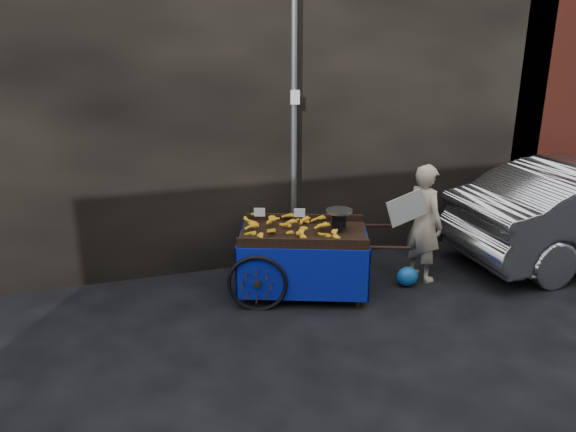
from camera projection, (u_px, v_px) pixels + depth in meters
name	position (u px, v px, depth m)	size (l,w,h in m)	color
ground	(303.00, 314.00, 6.70)	(80.00, 80.00, 0.00)	black
building_wall	(273.00, 80.00, 8.36)	(13.50, 2.00, 5.00)	black
street_pole	(294.00, 127.00, 7.32)	(0.12, 0.10, 4.00)	slate
banana_cart	(299.00, 238.00, 7.05)	(2.37, 1.65, 1.18)	black
vendor	(424.00, 223.00, 7.42)	(0.90, 0.66, 1.59)	beige
plastic_bag	(407.00, 277.00, 7.39)	(0.29, 0.23, 0.26)	#1658A9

